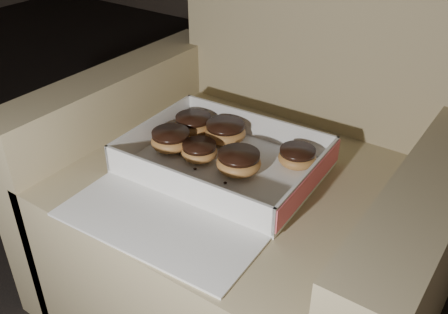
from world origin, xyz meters
TOP-DOWN VIEW (x-y plane):
  - armchair at (0.85, 0.51)m, footprint 0.84×0.71m
  - bakery_box at (0.82, 0.39)m, footprint 0.40×0.46m
  - donut_a at (0.76, 0.51)m, footprint 0.09×0.09m
  - donut_b at (0.94, 0.52)m, footprint 0.08×0.08m
  - donut_c at (0.68, 0.42)m, footprint 0.09×0.09m
  - donut_d at (0.68, 0.50)m, footprint 0.09×0.09m
  - donut_e at (0.76, 0.42)m, footprint 0.08×0.08m
  - donut_f at (0.85, 0.43)m, footprint 0.09×0.09m
  - crumb_a at (0.68, 0.35)m, footprint 0.01×0.01m
  - crumb_b at (0.77, 0.38)m, footprint 0.01×0.01m
  - crumb_c at (0.85, 0.38)m, footprint 0.01×0.01m

SIDE VIEW (x-z plane):
  - armchair at x=0.85m, z-range -0.16..0.71m
  - crumb_a at x=0.68m, z-range 0.40..0.40m
  - crumb_b at x=0.77m, z-range 0.40..0.40m
  - crumb_c at x=0.85m, z-range 0.40..0.40m
  - bakery_box at x=0.82m, z-range 0.37..0.44m
  - donut_e at x=0.76m, z-range 0.40..0.44m
  - donut_b at x=0.94m, z-range 0.40..0.44m
  - donut_d at x=0.68m, z-range 0.40..0.44m
  - donut_c at x=0.68m, z-range 0.40..0.44m
  - donut_f at x=0.85m, z-range 0.40..0.45m
  - donut_a at x=0.76m, z-range 0.40..0.45m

